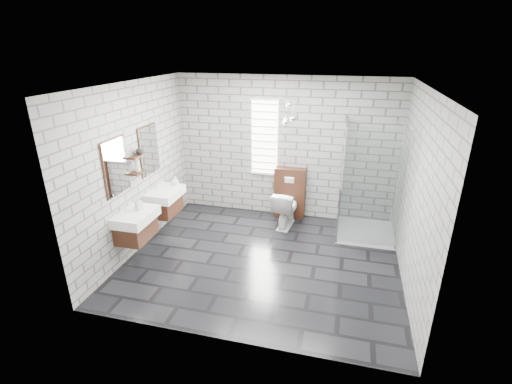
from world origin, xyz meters
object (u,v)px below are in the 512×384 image
at_px(vanity_left, 134,217).
at_px(vanity_right, 163,194).
at_px(cistern_panel, 290,193).
at_px(toilet, 286,208).
at_px(shower_enclosure, 362,210).

relative_size(vanity_left, vanity_right, 1.00).
height_order(cistern_panel, toilet, cistern_panel).
distance_m(vanity_right, toilet, 2.24).
distance_m(vanity_left, shower_enclosure, 3.82).
bearing_deg(shower_enclosure, cistern_panel, 159.22).
relative_size(vanity_left, toilet, 2.23).
distance_m(vanity_left, toilet, 2.74).
relative_size(vanity_left, shower_enclosure, 0.77).
bearing_deg(toilet, vanity_left, 47.75).
bearing_deg(toilet, vanity_right, 28.81).
bearing_deg(vanity_right, shower_enclosure, 12.34).
xyz_separation_m(cistern_panel, shower_enclosure, (1.36, -0.52, 0.00)).
bearing_deg(cistern_panel, vanity_left, -132.74).
distance_m(cistern_panel, toilet, 0.46).
relative_size(shower_enclosure, toilet, 2.88).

